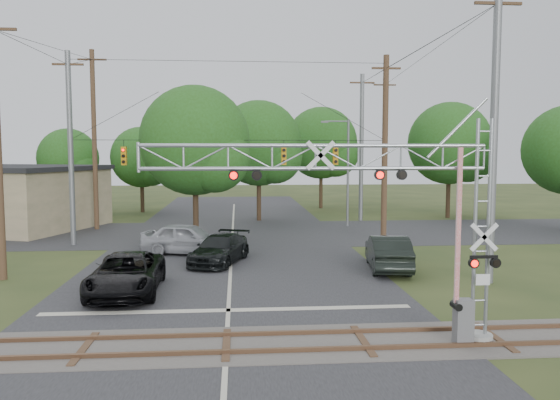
{
  "coord_description": "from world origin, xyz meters",
  "views": [
    {
      "loc": [
        0.34,
        -13.34,
        5.56
      ],
      "look_at": [
        1.98,
        7.5,
        3.73
      ],
      "focal_mm": 35.0,
      "sensor_mm": 36.0,
      "label": 1
    }
  ],
  "objects": [
    {
      "name": "road_cross",
      "position": [
        0.0,
        24.0,
        0.01
      ],
      "size": [
        90.0,
        12.0,
        0.02
      ],
      "primitive_type": "cube",
      "color": "#28272A",
      "rests_on": "ground"
    },
    {
      "name": "car_dark",
      "position": [
        -0.56,
        13.91,
        0.71
      ],
      "size": [
        3.44,
        5.31,
        1.43
      ],
      "primitive_type": "imported",
      "rotation": [
        0.0,
        0.0,
        -0.32
      ],
      "color": "black",
      "rests_on": "ground"
    },
    {
      "name": "streetlight",
      "position": [
        8.45,
        26.91,
        4.49
      ],
      "size": [
        2.14,
        0.22,
        8.03
      ],
      "color": "slate",
      "rests_on": "ground"
    },
    {
      "name": "pickup_black",
      "position": [
        -4.04,
        8.22,
        0.78
      ],
      "size": [
        2.75,
        5.69,
        1.56
      ],
      "primitive_type": "imported",
      "rotation": [
        0.0,
        0.0,
        0.03
      ],
      "color": "black",
      "rests_on": "ground"
    },
    {
      "name": "railroad_track",
      "position": [
        0.0,
        2.0,
        0.03
      ],
      "size": [
        90.0,
        3.2,
        0.17
      ],
      "color": "#48433E",
      "rests_on": "ground"
    },
    {
      "name": "utility_poles",
      "position": [
        3.06,
        22.49,
        6.18
      ],
      "size": [
        25.44,
        26.42,
        12.8
      ],
      "color": "#4A3922",
      "rests_on": "ground"
    },
    {
      "name": "road_main",
      "position": [
        0.0,
        10.0,
        0.01
      ],
      "size": [
        14.0,
        90.0,
        0.02
      ],
      "primitive_type": "cube",
      "color": "#28272A",
      "rests_on": "ground"
    },
    {
      "name": "crossing_gantry",
      "position": [
        4.39,
        1.65,
        4.06
      ],
      "size": [
        10.15,
        0.83,
        6.52
      ],
      "color": "#989893",
      "rests_on": "ground"
    },
    {
      "name": "traffic_signal_span",
      "position": [
        0.93,
        20.0,
        5.69
      ],
      "size": [
        19.34,
        0.36,
        11.5
      ],
      "color": "slate",
      "rests_on": "ground"
    },
    {
      "name": "suv_dark",
      "position": [
        7.48,
        11.79,
        0.83
      ],
      "size": [
        2.44,
        5.21,
        1.65
      ],
      "primitive_type": "imported",
      "rotation": [
        0.0,
        0.0,
        3.0
      ],
      "color": "black",
      "rests_on": "ground"
    },
    {
      "name": "treeline",
      "position": [
        1.04,
        32.49,
        6.09
      ],
      "size": [
        55.99,
        25.97,
        10.05
      ],
      "color": "#372719",
      "rests_on": "ground"
    },
    {
      "name": "ground",
      "position": [
        0.0,
        0.0,
        0.0
      ],
      "size": [
        160.0,
        160.0,
        0.0
      ],
      "primitive_type": "plane",
      "color": "#2D3B1B",
      "rests_on": "ground"
    },
    {
      "name": "sedan_silver",
      "position": [
        -2.38,
        16.45,
        0.85
      ],
      "size": [
        5.36,
        3.2,
        1.71
      ],
      "primitive_type": "imported",
      "rotation": [
        0.0,
        0.0,
        1.32
      ],
      "color": "#A1A3A8",
      "rests_on": "ground"
    }
  ]
}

